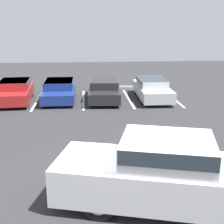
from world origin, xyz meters
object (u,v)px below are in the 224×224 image
object	(u,v)px
parked_sedan_c	(104,89)
wheel_stop_curb	(127,87)
pickup_truck	(179,175)
parked_sedan_a	(15,90)
parked_sedan_b	(59,89)
parked_sedan_d	(152,88)

from	to	relation	value
parked_sedan_c	wheel_stop_curb	size ratio (longest dim) A/B	2.57
pickup_truck	parked_sedan_c	size ratio (longest dim) A/B	1.45
parked_sedan_a	wheel_stop_curb	world-z (taller)	parked_sedan_a
parked_sedan_a	wheel_stop_curb	xyz separation A→B (m)	(7.04, 3.32, -0.60)
pickup_truck	wheel_stop_curb	world-z (taller)	pickup_truck
parked_sedan_b	parked_sedan_d	distance (m)	5.59
parked_sedan_d	parked_sedan_b	bearing A→B (deg)	-92.81
parked_sedan_d	wheel_stop_curb	bearing A→B (deg)	-161.32
parked_sedan_a	wheel_stop_curb	bearing A→B (deg)	111.71
parked_sedan_b	parked_sedan_d	bearing A→B (deg)	86.11
parked_sedan_b	parked_sedan_c	size ratio (longest dim) A/B	1.04
parked_sedan_a	wheel_stop_curb	distance (m)	7.80
wheel_stop_curb	parked_sedan_b	bearing A→B (deg)	-146.16
parked_sedan_a	parked_sedan_b	distance (m)	2.56
parked_sedan_a	pickup_truck	bearing A→B (deg)	25.10
pickup_truck	parked_sedan_a	xyz separation A→B (m)	(-6.31, 11.56, -0.23)
wheel_stop_curb	pickup_truck	bearing A→B (deg)	-92.79
parked_sedan_a	parked_sedan_b	xyz separation A→B (m)	(2.55, 0.31, -0.05)
parked_sedan_a	parked_sedan_c	bearing A→B (deg)	85.68
parked_sedan_a	parked_sedan_d	size ratio (longest dim) A/B	0.96
parked_sedan_a	parked_sedan_b	bearing A→B (deg)	93.31
pickup_truck	parked_sedan_b	world-z (taller)	pickup_truck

